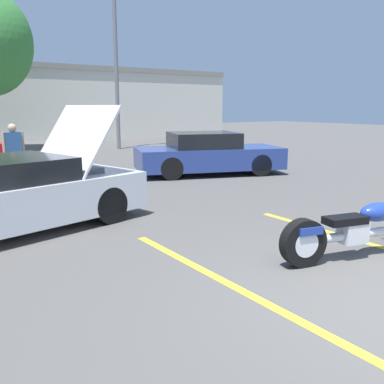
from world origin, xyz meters
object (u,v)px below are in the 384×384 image
at_px(light_pole, 117,51).
at_px(spectator_near_motorcycle, 14,150).
at_px(motorcycle, 361,230).
at_px(show_car_hood_open, 16,194).
at_px(parked_car_right_row, 208,154).

bearing_deg(light_pole, spectator_near_motorcycle, -130.38).
xyz_separation_m(motorcycle, show_car_hood_open, (-3.47, 4.02, 0.22)).
bearing_deg(parked_car_right_row, motorcycle, -91.32).
bearing_deg(parked_car_right_row, spectator_near_motorcycle, -171.40).
distance_m(light_pole, spectator_near_motorcycle, 10.54).
bearing_deg(light_pole, motorcycle, -103.83).
distance_m(light_pole, motorcycle, 16.54).
bearing_deg(show_car_hood_open, light_pole, 44.34).
relative_size(motorcycle, show_car_hood_open, 0.55).
relative_size(light_pole, motorcycle, 3.40).
distance_m(show_car_hood_open, parked_car_right_row, 6.81).
height_order(light_pole, motorcycle, light_pole).
height_order(show_car_hood_open, parked_car_right_row, show_car_hood_open).
xyz_separation_m(light_pole, motorcycle, (-3.83, -15.55, -4.11)).
height_order(motorcycle, show_car_hood_open, show_car_hood_open).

